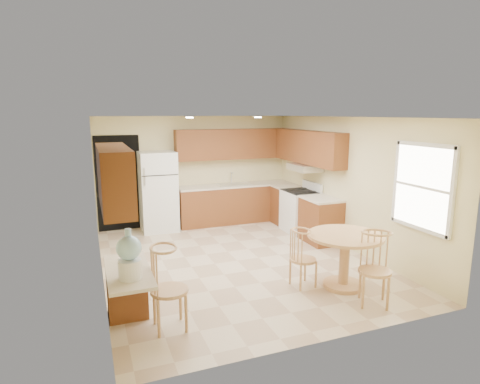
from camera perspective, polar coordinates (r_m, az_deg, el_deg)
name	(u,v)px	position (r m, az deg, el deg)	size (l,w,h in m)	color
floor	(237,261)	(7.20, -0.42, -9.73)	(5.50, 5.50, 0.00)	#CCB593
ceiling	(237,117)	(6.72, -0.45, 10.58)	(4.50, 5.50, 0.02)	white
wall_back	(196,170)	(9.44, -6.31, 3.08)	(4.50, 0.02, 2.50)	beige
wall_front	(326,237)	(4.46, 12.14, -6.31)	(4.50, 0.02, 2.50)	beige
wall_left	(98,202)	(6.44, -19.55, -1.32)	(0.02, 5.50, 2.50)	beige
wall_right	(347,183)	(7.91, 15.00, 1.20)	(0.02, 5.50, 2.50)	beige
doorway	(119,183)	(9.18, -16.88, 1.17)	(0.90, 0.02, 2.10)	black
base_cab_back	(235,204)	(9.57, -0.67, -1.71)	(2.75, 0.60, 0.87)	brown
counter_back	(235,185)	(9.48, -0.68, 0.98)	(2.75, 0.63, 0.04)	beige
base_cab_right_a	(287,206)	(9.47, 6.70, -1.93)	(0.60, 0.59, 0.87)	brown
counter_right_a	(287,186)	(9.37, 6.77, 0.78)	(0.63, 0.59, 0.04)	beige
base_cab_right_b	(321,221)	(8.25, 11.40, -4.05)	(0.60, 0.80, 0.87)	brown
counter_right_b	(322,199)	(8.14, 11.52, -0.96)	(0.63, 0.80, 0.04)	beige
upper_cab_back	(233,144)	(9.48, -0.98, 6.83)	(2.75, 0.33, 0.70)	brown
upper_cab_right	(308,147)	(8.75, 9.67, 6.31)	(0.33, 2.42, 0.70)	brown
upper_cab_left	(114,178)	(4.76, -17.44, 1.95)	(0.33, 1.40, 0.70)	brown
sink	(234,184)	(9.46, -0.82, 1.10)	(0.78, 0.44, 0.01)	silver
range_hood	(305,167)	(8.73, 9.20, 3.47)	(0.50, 0.76, 0.14)	silver
desk_pedestal	(127,289)	(5.46, -15.80, -13.16)	(0.48, 0.42, 0.72)	brown
desk_top	(128,271)	(4.96, -15.61, -10.80)	(0.50, 1.20, 0.04)	beige
window	(423,187)	(6.48, 24.54, 0.65)	(0.06, 1.12, 1.30)	white
can_light_a	(190,118)	(7.72, -7.17, 10.47)	(0.14, 0.14, 0.02)	white
can_light_b	(258,117)	(8.18, 2.56, 10.58)	(0.14, 0.14, 0.02)	white
refrigerator	(158,192)	(8.97, -11.56, 0.07)	(0.77, 0.75, 1.75)	white
stove	(300,211)	(8.87, 8.58, -2.64)	(0.65, 0.76, 1.09)	white
dining_table	(345,253)	(6.19, 14.66, -8.36)	(1.11, 1.11, 0.82)	tan
chair_table_a	(306,254)	(6.04, 9.43, -8.70)	(0.39, 0.50, 0.87)	tan
chair_table_b	(380,264)	(5.68, 19.32, -9.67)	(0.44, 0.51, 1.00)	tan
chair_desk	(171,283)	(4.86, -9.85, -12.62)	(0.45, 0.58, 1.03)	tan
water_crock	(129,256)	(4.61, -15.47, -8.79)	(0.28, 0.28, 0.57)	white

